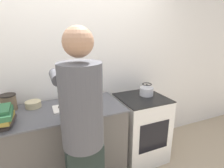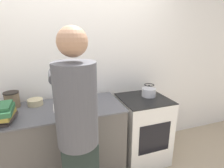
% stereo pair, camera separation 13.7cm
% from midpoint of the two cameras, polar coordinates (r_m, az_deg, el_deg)
% --- Properties ---
extents(wall_back, '(8.00, 0.05, 2.60)m').
position_cam_midpoint_polar(wall_back, '(2.32, -9.62, 5.67)').
color(wall_back, white).
rests_on(wall_back, ground_plane).
extents(counter, '(1.53, 0.66, 0.91)m').
position_cam_midpoint_polar(counter, '(2.25, -15.61, -18.46)').
color(counter, '#5B5651').
rests_on(counter, ground_plane).
extents(oven, '(0.61, 0.61, 0.90)m').
position_cam_midpoint_polar(oven, '(2.53, 11.45, -14.14)').
color(oven, silver).
rests_on(oven, ground_plane).
extents(person, '(0.39, 0.62, 1.78)m').
position_cam_midpoint_polar(person, '(1.52, -8.61, -13.67)').
color(person, '#1F2A26').
rests_on(person, ground_plane).
extents(cutting_board, '(0.32, 0.22, 0.02)m').
position_cam_midpoint_polar(cutting_board, '(2.03, -12.23, -7.20)').
color(cutting_board, silver).
rests_on(cutting_board, counter).
extents(knife, '(0.25, 0.07, 0.01)m').
position_cam_midpoint_polar(knife, '(2.04, -12.00, -6.76)').
color(knife, silver).
rests_on(knife, cutting_board).
extents(kettle, '(0.18, 0.18, 0.16)m').
position_cam_midpoint_polar(kettle, '(2.40, 13.55, -2.33)').
color(kettle, silver).
rests_on(kettle, oven).
extents(bowl_prep, '(0.17, 0.17, 0.07)m').
position_cam_midpoint_polar(bowl_prep, '(2.19, -22.13, -5.52)').
color(bowl_prep, '#C6B789').
rests_on(bowl_prep, counter).
extents(canister_jar, '(0.16, 0.16, 0.18)m').
position_cam_midpoint_polar(canister_jar, '(2.23, -28.34, -4.52)').
color(canister_jar, '#756047').
rests_on(canister_jar, counter).
extents(book_stack, '(0.23, 0.28, 0.18)m').
position_cam_midpoint_polar(book_stack, '(1.90, -30.59, -8.25)').
color(book_stack, '#423833').
rests_on(book_stack, counter).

